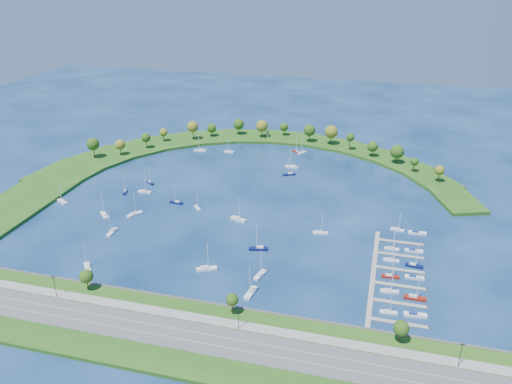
% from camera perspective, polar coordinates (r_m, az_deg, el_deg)
% --- Properties ---
extents(ground, '(700.00, 700.00, 0.00)m').
position_cam_1_polar(ground, '(309.17, -1.13, -0.95)').
color(ground, '#072042').
rests_on(ground, ground).
extents(south_shoreline, '(420.00, 43.10, 11.60)m').
position_cam_1_polar(south_shoreline, '(210.81, -10.64, -14.62)').
color(south_shoreline, '#1F5316').
rests_on(south_shoreline, ground).
extents(breakwater, '(286.74, 247.64, 2.00)m').
position_cam_1_polar(breakwater, '(364.97, -6.04, 3.16)').
color(breakwater, '#1F5316').
rests_on(breakwater, ground).
extents(breakwater_trees, '(241.69, 92.21, 14.88)m').
position_cam_1_polar(breakwater_trees, '(388.85, 1.00, 6.17)').
color(breakwater_trees, '#382314').
rests_on(breakwater_trees, breakwater).
extents(harbor_tower, '(2.60, 2.60, 4.56)m').
position_cam_1_polar(harbor_tower, '(413.52, 1.28, 6.35)').
color(harbor_tower, gray).
rests_on(harbor_tower, breakwater).
extents(dock_system, '(24.28, 82.00, 1.60)m').
position_cam_1_polar(dock_system, '(245.92, 14.45, -8.93)').
color(dock_system, gray).
rests_on(dock_system, ground).
extents(moored_boat_0, '(4.10, 7.14, 10.13)m').
position_cam_1_polar(moored_boat_0, '(328.96, -14.16, 0.06)').
color(moored_boat_0, '#0A1141').
rests_on(moored_boat_0, ground).
extents(moored_boat_1, '(6.51, 7.71, 11.68)m').
position_cam_1_polar(moored_boat_1, '(385.73, 5.11, 4.37)').
color(moored_boat_1, white).
rests_on(moored_boat_1, ground).
extents(moored_boat_2, '(5.81, 6.21, 9.78)m').
position_cam_1_polar(moored_boat_2, '(301.10, -6.46, -1.66)').
color(moored_boat_2, white).
rests_on(moored_boat_2, ground).
extents(moored_boat_3, '(8.11, 2.80, 11.72)m').
position_cam_1_polar(moored_boat_3, '(308.78, -8.74, -1.09)').
color(moored_boat_3, '#0A1141').
rests_on(moored_boat_3, ground).
extents(moored_boat_4, '(8.59, 5.84, 12.38)m').
position_cam_1_polar(moored_boat_4, '(345.68, 3.67, 2.00)').
color(moored_boat_4, '#0A1141').
rests_on(moored_boat_4, ground).
extents(moored_boat_5, '(4.57, 9.01, 12.75)m').
position_cam_1_polar(moored_boat_5, '(238.58, 0.45, -9.01)').
color(moored_boat_5, white).
rests_on(moored_boat_5, ground).
extents(moored_boat_6, '(8.17, 3.63, 11.60)m').
position_cam_1_polar(moored_boat_6, '(274.64, 7.07, -4.39)').
color(moored_boat_6, white).
rests_on(moored_boat_6, ground).
extents(moored_boat_7, '(7.66, 2.88, 10.99)m').
position_cam_1_polar(moored_boat_7, '(386.64, -2.97, 4.48)').
color(moored_boat_7, white).
rests_on(moored_boat_7, ground).
extents(moored_boat_8, '(6.65, 5.58, 10.05)m').
position_cam_1_polar(moored_boat_8, '(338.81, -11.53, 1.05)').
color(moored_boat_8, '#0A1141').
rests_on(moored_boat_8, ground).
extents(moored_boat_9, '(7.35, 8.30, 12.79)m').
position_cam_1_polar(moored_boat_9, '(256.12, -18.01, -7.80)').
color(moored_boat_9, white).
rests_on(moored_boat_9, ground).
extents(moored_boat_10, '(8.85, 6.58, 12.95)m').
position_cam_1_polar(moored_boat_10, '(326.89, -20.49, -0.95)').
color(moored_boat_10, white).
rests_on(moored_boat_10, ground).
extents(moored_boat_11, '(9.35, 3.79, 13.36)m').
position_cam_1_polar(moored_boat_11, '(390.70, -6.14, 4.60)').
color(moored_boat_11, white).
rests_on(moored_boat_11, ground).
extents(moored_boat_12, '(9.77, 6.61, 14.06)m').
position_cam_1_polar(moored_boat_12, '(243.88, -5.45, -8.30)').
color(moored_boat_12, white).
rests_on(moored_boat_12, ground).
extents(moored_boat_13, '(8.48, 2.88, 12.26)m').
position_cam_1_polar(moored_boat_13, '(326.34, -12.13, 0.07)').
color(moored_boat_13, white).
rests_on(moored_boat_13, ground).
extents(moored_boat_14, '(3.89, 9.93, 14.21)m').
position_cam_1_polar(moored_boat_14, '(227.12, -0.58, -10.92)').
color(moored_boat_14, white).
rests_on(moored_boat_14, ground).
extents(moored_boat_15, '(2.64, 8.85, 12.93)m').
position_cam_1_polar(moored_boat_15, '(283.45, -15.52, -4.19)').
color(moored_boat_15, white).
rests_on(moored_boat_15, ground).
extents(moored_boat_16, '(7.66, 6.23, 11.47)m').
position_cam_1_polar(moored_boat_16, '(387.04, 4.50, 4.46)').
color(moored_boat_16, maroon).
rests_on(moored_boat_16, ground).
extents(moored_boat_17, '(7.00, 9.43, 13.80)m').
position_cam_1_polar(moored_boat_17, '(299.15, -13.18, -2.34)').
color(moored_boat_17, white).
rests_on(moored_boat_17, ground).
extents(moored_boat_18, '(9.73, 5.43, 13.79)m').
position_cam_1_polar(moored_boat_18, '(286.15, -1.96, -2.94)').
color(moored_boat_18, white).
rests_on(moored_boat_18, ground).
extents(moored_boat_19, '(8.32, 8.35, 13.54)m').
position_cam_1_polar(moored_boat_19, '(302.56, -16.30, -2.39)').
color(moored_boat_19, white).
rests_on(moored_boat_19, ground).
extents(moored_boat_20, '(9.10, 3.23, 13.12)m').
position_cam_1_polar(moored_boat_20, '(358.32, 3.95, 2.82)').
color(moored_boat_20, white).
rests_on(moored_boat_20, ground).
extents(moored_boat_21, '(9.69, 4.79, 13.73)m').
position_cam_1_polar(moored_boat_21, '(258.27, 0.27, -6.17)').
color(moored_boat_21, '#0A1141').
rests_on(moored_boat_21, ground).
extents(docked_boat_0, '(7.29, 2.70, 10.47)m').
position_cam_1_polar(docked_boat_0, '(223.08, 14.32, -12.58)').
color(docked_boat_0, white).
rests_on(docked_boat_0, ground).
extents(docked_boat_1, '(9.40, 3.40, 1.88)m').
position_cam_1_polar(docked_boat_1, '(224.47, 17.04, -12.75)').
color(docked_boat_1, white).
rests_on(docked_boat_1, ground).
extents(docked_boat_2, '(8.02, 2.95, 11.53)m').
position_cam_1_polar(docked_boat_2, '(235.28, 14.43, -10.44)').
color(docked_boat_2, white).
rests_on(docked_boat_2, ground).
extents(docked_boat_3, '(9.26, 2.68, 13.58)m').
position_cam_1_polar(docked_boat_3, '(233.97, 17.02, -10.98)').
color(docked_boat_3, maroon).
rests_on(docked_boat_3, ground).
extents(docked_boat_4, '(8.10, 2.89, 11.67)m').
position_cam_1_polar(docked_boat_4, '(245.26, 14.52, -8.88)').
color(docked_boat_4, maroon).
rests_on(docked_boat_4, ground).
extents(docked_boat_5, '(8.56, 2.64, 1.73)m').
position_cam_1_polar(docked_boat_5, '(247.61, 16.96, -8.93)').
color(docked_boat_5, white).
rests_on(docked_boat_5, ground).
extents(docked_boat_6, '(7.46, 2.30, 10.88)m').
position_cam_1_polar(docked_boat_6, '(257.43, 14.61, -7.18)').
color(docked_boat_6, white).
rests_on(docked_boat_6, ground).
extents(docked_boat_7, '(8.37, 3.25, 11.98)m').
position_cam_1_polar(docked_boat_7, '(256.04, 16.95, -7.67)').
color(docked_boat_7, '#0A1141').
rests_on(docked_boat_7, ground).
extents(docked_boat_8, '(7.16, 2.20, 10.44)m').
position_cam_1_polar(docked_boat_8, '(267.00, 14.67, -5.98)').
color(docked_boat_8, white).
rests_on(docked_boat_8, ground).
extents(docked_boat_9, '(8.84, 2.76, 1.79)m').
position_cam_1_polar(docked_boat_9, '(268.12, 16.90, -6.18)').
color(docked_boat_9, white).
rests_on(docked_boat_9, ground).
extents(docked_boat_10, '(7.56, 3.14, 10.79)m').
position_cam_1_polar(docked_boat_10, '(285.59, 15.26, -3.94)').
color(docked_boat_10, white).
rests_on(docked_boat_10, ground).
extents(docked_boat_11, '(9.52, 3.13, 1.92)m').
position_cam_1_polar(docked_boat_11, '(285.16, 17.24, -4.29)').
color(docked_boat_11, white).
rests_on(docked_boat_11, ground).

